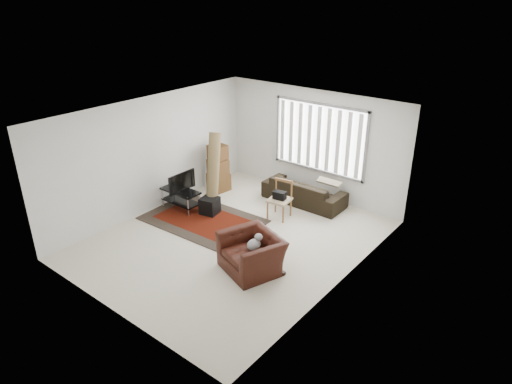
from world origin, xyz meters
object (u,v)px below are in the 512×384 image
Objects in this scene: moving_boxes at (218,170)px; sofa at (304,188)px; armchair at (252,251)px; side_chair at (280,198)px; tv_stand at (181,195)px.

moving_boxes is 0.59× the size of sofa.
sofa is 1.51× the size of armchair.
side_chair is 0.65× the size of armchair.
armchair is at bearing -76.68° from side_chair.
moving_boxes reaches higher than side_chair.
armchair is at bearing 105.02° from sofa.
moving_boxes is 2.30m from sofa.
moving_boxes is at bearing 161.97° from armchair.
side_chair is at bearing 89.32° from sofa.
armchair is (2.95, -0.95, 0.05)m from tv_stand.
sofa is at bearing 125.14° from armchair.
side_chair is at bearing -7.04° from moving_boxes.
moving_boxes is at bearing 92.64° from tv_stand.
moving_boxes is at bearing 164.03° from side_chair.
moving_boxes is at bearing 18.65° from sofa.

